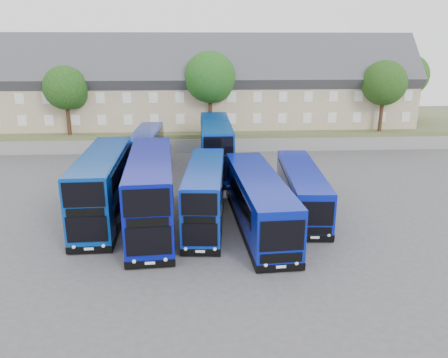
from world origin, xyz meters
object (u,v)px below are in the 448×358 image
coach_east_a (258,202)px  tree_east (385,85)px  tree_west (67,90)px  tree_far (408,77)px  dd_front_mid (151,193)px  tree_mid (211,79)px  dd_front_left (104,187)px

coach_east_a → tree_east: 29.28m
coach_east_a → tree_east: tree_east is taller
coach_east_a → tree_west: (-18.35, 22.67, 5.30)m
tree_west → tree_far: bearing=9.5°
dd_front_mid → tree_west: 25.35m
coach_east_a → tree_mid: bearing=92.3°
tree_mid → tree_east: (20.00, -0.50, -0.68)m
coach_east_a → tree_west: tree_west is taller
dd_front_left → tree_west: tree_west is taller
tree_far → tree_east: bearing=-130.6°
dd_front_mid → tree_far: bearing=39.6°
dd_front_left → coach_east_a: bearing=-12.9°
coach_east_a → tree_mid: size_ratio=1.43×
tree_east → tree_far: 9.23m
tree_west → tree_mid: 16.04m
tree_west → tree_mid: (16.00, 0.50, 1.02)m
dd_front_left → coach_east_a: 10.85m
coach_east_a → tree_far: tree_far is taller
coach_east_a → dd_front_mid: bearing=173.2°
dd_front_mid → tree_west: (-11.23, 22.25, 4.67)m
coach_east_a → tree_east: bearing=48.6°
dd_front_mid → tree_mid: 23.93m
tree_west → dd_front_mid: bearing=-63.2°
dd_front_mid → tree_mid: size_ratio=1.34×
coach_east_a → tree_far: 38.41m
dd_front_left → tree_mid: 23.31m
tree_west → tree_mid: size_ratio=0.83×
dd_front_mid → tree_mid: bearing=74.2°
dd_front_mid → coach_east_a: (7.13, -0.42, -0.63)m
dd_front_left → dd_front_mid: size_ratio=0.95×
tree_west → tree_east: 36.00m
tree_mid → tree_east: size_ratio=1.12×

